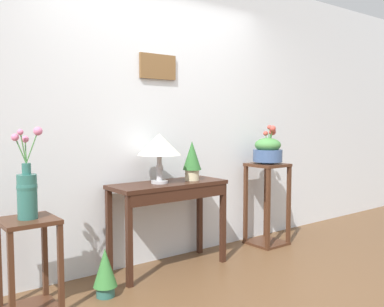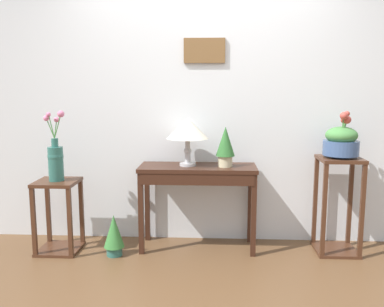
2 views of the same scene
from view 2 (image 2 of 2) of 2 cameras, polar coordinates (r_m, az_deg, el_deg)
name	(u,v)px [view 2 (image 2 of 2)]	position (r m, az deg, el deg)	size (l,w,h in m)	color
back_wall_with_art	(203,96)	(3.97, 1.55, 7.96)	(9.00, 0.13, 2.80)	silver
console_table	(198,180)	(3.74, 0.78, -3.61)	(1.05, 0.41, 0.78)	#381E14
table_lamp	(188,130)	(3.70, -0.61, 3.29)	(0.38, 0.38, 0.43)	#B7B7BC
potted_plant_on_console	(225,145)	(3.68, 4.61, 1.18)	(0.17, 0.17, 0.36)	beige
pedestal_stand_left	(59,216)	(3.97, -17.88, -8.19)	(0.36, 0.36, 0.66)	#472819
flower_vase_tall_left	(56,158)	(3.85, -18.24, -0.60)	(0.20, 0.14, 0.62)	#2D665B
pedestal_stand_right	(338,205)	(3.95, 19.39, -6.75)	(0.36, 0.36, 0.87)	#472819
planter_bowl_wide_right	(341,141)	(3.84, 19.84, 1.61)	(0.31, 0.31, 0.41)	#3D5684
potted_plant_floor	(114,234)	(3.78, -10.69, -10.83)	(0.18, 0.18, 0.37)	#2D665B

